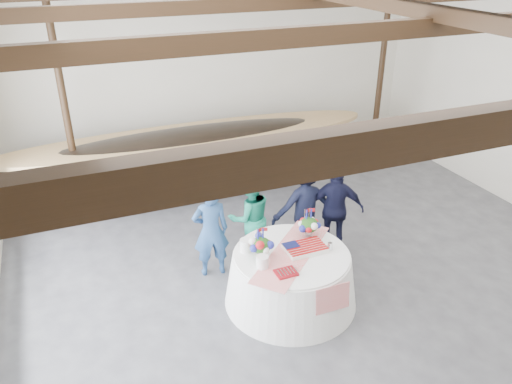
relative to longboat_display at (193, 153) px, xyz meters
name	(u,v)px	position (x,y,z in m)	size (l,w,h in m)	color
floor	(346,303)	(1.11, -4.53, -0.97)	(10.00, 12.00, 0.01)	#3D3D42
wall_back	(219,73)	(1.11, 1.47, 1.28)	(10.00, 0.02, 4.50)	silver
pavilion_structure	(339,27)	(1.11, -3.74, 3.04)	(9.80, 11.76, 4.50)	black
longboat_display	(193,153)	(0.00, 0.00, 0.00)	(8.08, 1.62, 1.51)	black
banquet_table	(291,277)	(0.34, -4.13, -0.53)	(2.03, 2.03, 0.87)	white
tabletop_items	(286,241)	(0.31, -3.98, 0.05)	(1.76, 1.67, 0.40)	red
guest_woman_blue	(211,231)	(-0.56, -2.97, -0.15)	(0.60, 0.39, 1.64)	navy
guest_woman_teal	(250,217)	(0.21, -2.77, -0.17)	(0.77, 0.60, 1.59)	#1A896B
guest_man_left	(304,204)	(1.19, -2.86, -0.07)	(1.16, 0.67, 1.79)	black
guest_man_right	(335,209)	(1.67, -3.13, -0.13)	(0.98, 0.41, 1.67)	black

